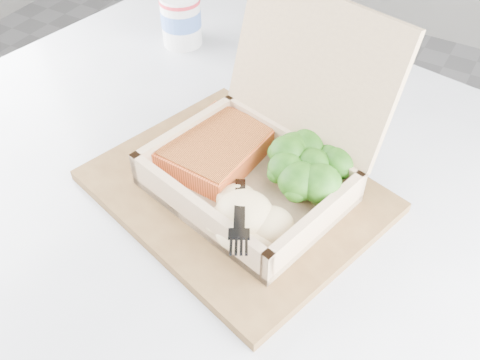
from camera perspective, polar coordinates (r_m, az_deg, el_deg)
The scene contains 9 objects.
cafe_table at distance 0.77m, azimuth -4.99°, elevation -12.59°, with size 1.01×1.01×0.76m.
serving_tray at distance 0.62m, azimuth -0.47°, elevation -1.18°, with size 0.31×0.25×0.01m, color brown.
takeout_container at distance 0.59m, azimuth 2.97°, elevation 3.68°, with size 0.25×0.25×0.19m.
salmon_fillet at distance 0.63m, azimuth -2.42°, elevation 3.37°, with size 0.09×0.12×0.03m, color orange.
broccoli_pile at distance 0.60m, azimuth 7.68°, elevation 1.12°, with size 0.11×0.11×0.04m, color #33791A, non-canonical shape.
mashed_potatoes at distance 0.55m, azimuth 0.43°, elevation -3.48°, with size 0.10×0.09×0.03m, color beige.
plastic_fork at distance 0.55m, azimuth 0.02°, elevation -1.05°, with size 0.08×0.13×0.03m.
paper_cup at distance 0.88m, azimuth -6.31°, elevation 16.76°, with size 0.06×0.06×0.08m.
receipt at distance 0.73m, azimuth 10.15°, elevation 5.93°, with size 0.08×0.16×0.00m, color white.
Camera 1 is at (0.12, -0.28, 1.21)m, focal length 40.00 mm.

